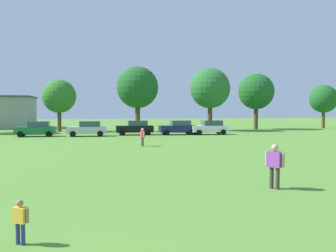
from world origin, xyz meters
The scene contains 15 objects.
ground_plane centered at (0.00, 30.00, 0.00)m, with size 160.00×160.00×0.00m, color #568C33.
child_kite_flyer centered at (-1.12, 4.66, 0.61)m, with size 0.42×0.34×1.02m.
adult_bystander centered at (7.27, 9.09, 1.02)m, with size 0.57×0.70×1.72m.
bystander_near_trees centered at (4.26, 26.34, 0.88)m, with size 0.35×0.70×1.48m.
parked_car_green_0 centered at (-5.94, 39.17, 0.86)m, with size 4.30×2.02×1.68m.
parked_car_silver_1 centered at (-0.42, 38.50, 0.86)m, with size 4.30×2.02×1.68m.
parked_car_black_2 centered at (5.02, 39.70, 0.86)m, with size 4.30×2.02×1.68m.
parked_car_navy_3 centered at (10.06, 39.18, 0.86)m, with size 4.30×2.02×1.68m.
parked_car_white_4 centered at (13.78, 38.67, 0.86)m, with size 4.30×2.02×1.68m.
tree_left centered at (-4.32, 47.87, 4.71)m, with size 4.47×4.47×6.97m.
tree_center_left centered at (6.02, 46.40, 5.90)m, with size 5.61×5.61×8.75m.
tree_center_right centered at (16.15, 46.32, 5.88)m, with size 5.59×5.59×8.71m.
tree_right centered at (23.96, 48.51, 5.60)m, with size 5.32×5.32×8.29m.
tree_far_right centered at (35.55, 49.22, 4.58)m, with size 4.35×4.35×6.79m.
house_left centered at (-14.15, 58.97, 2.53)m, with size 9.71×8.80×5.04m.
Camera 1 is at (0.60, -4.18, 3.07)m, focal length 40.23 mm.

